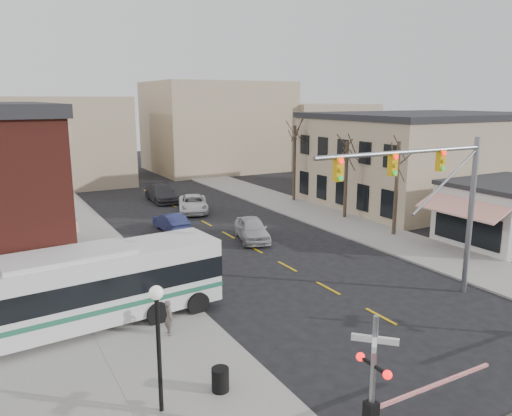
% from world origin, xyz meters
% --- Properties ---
extents(ground, '(160.00, 160.00, 0.00)m').
position_xyz_m(ground, '(0.00, 0.00, 0.00)').
color(ground, black).
rests_on(ground, ground).
extents(sidewalk_west, '(5.00, 60.00, 0.12)m').
position_xyz_m(sidewalk_west, '(-9.50, 20.00, 0.06)').
color(sidewalk_west, gray).
rests_on(sidewalk_west, ground).
extents(sidewalk_east, '(5.00, 60.00, 0.12)m').
position_xyz_m(sidewalk_east, '(9.50, 20.00, 0.06)').
color(sidewalk_east, gray).
rests_on(sidewalk_east, ground).
extents(tan_building, '(20.30, 15.30, 8.50)m').
position_xyz_m(tan_building, '(22.00, 20.00, 4.26)').
color(tan_building, tan).
rests_on(tan_building, ground).
extents(awning_shop, '(9.74, 6.20, 4.30)m').
position_xyz_m(awning_shop, '(15.97, 7.00, 2.16)').
color(awning_shop, beige).
rests_on(awning_shop, ground).
extents(tree_east_a, '(0.28, 0.28, 6.75)m').
position_xyz_m(tree_east_a, '(10.50, 12.00, 3.50)').
color(tree_east_a, '#382B21').
rests_on(tree_east_a, sidewalk_east).
extents(tree_east_b, '(0.28, 0.28, 6.30)m').
position_xyz_m(tree_east_b, '(10.80, 18.00, 3.27)').
color(tree_east_b, '#382B21').
rests_on(tree_east_b, sidewalk_east).
extents(tree_east_c, '(0.28, 0.28, 7.20)m').
position_xyz_m(tree_east_c, '(11.00, 26.00, 3.72)').
color(tree_east_c, '#382B21').
rests_on(tree_east_c, sidewalk_east).
extents(transit_bus, '(13.35, 4.07, 3.38)m').
position_xyz_m(transit_bus, '(-12.62, 7.25, 1.90)').
color(transit_bus, silver).
rests_on(transit_bus, ground).
extents(traffic_signal_mast, '(9.85, 0.30, 8.00)m').
position_xyz_m(traffic_signal_mast, '(3.15, 2.20, 5.73)').
color(traffic_signal_mast, gray).
rests_on(traffic_signal_mast, ground).
extents(rr_crossing_west, '(5.60, 1.36, 4.00)m').
position_xyz_m(rr_crossing_west, '(-5.92, -4.35, 1.97)').
color(rr_crossing_west, gray).
rests_on(rr_crossing_west, ground).
extents(street_lamp, '(0.44, 0.44, 4.21)m').
position_xyz_m(street_lamp, '(-11.17, -0.06, 3.14)').
color(street_lamp, black).
rests_on(street_lamp, sidewalk_west).
extents(trash_bin, '(0.60, 0.60, 0.82)m').
position_xyz_m(trash_bin, '(-9.06, 0.04, 0.53)').
color(trash_bin, black).
rests_on(trash_bin, sidewalk_west).
extents(car_a, '(3.23, 5.14, 1.63)m').
position_xyz_m(car_a, '(0.89, 16.02, 0.82)').
color(car_a, '#A8A8AD').
rests_on(car_a, ground).
extents(car_b, '(1.67, 4.25, 1.38)m').
position_xyz_m(car_b, '(-3.26, 21.22, 0.69)').
color(car_b, '#1D2249').
rests_on(car_b, ground).
extents(car_c, '(4.06, 5.78, 1.46)m').
position_xyz_m(car_c, '(0.66, 26.42, 0.73)').
color(car_c, silver).
rests_on(car_c, ground).
extents(car_d, '(2.51, 5.65, 1.61)m').
position_xyz_m(car_d, '(-0.25, 32.25, 0.81)').
color(car_d, '#37363B').
rests_on(car_d, ground).
extents(pedestrian_near, '(0.42, 0.59, 1.52)m').
position_xyz_m(pedestrian_near, '(-9.17, 4.84, 0.88)').
color(pedestrian_near, '#61554D').
rests_on(pedestrian_near, sidewalk_west).
extents(pedestrian_far, '(1.05, 1.13, 1.86)m').
position_xyz_m(pedestrian_far, '(-11.05, 6.93, 1.05)').
color(pedestrian_far, '#333A5A').
rests_on(pedestrian_far, sidewalk_west).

